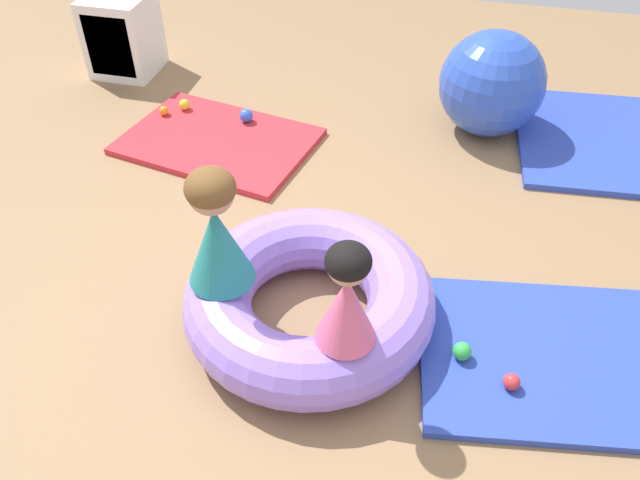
{
  "coord_description": "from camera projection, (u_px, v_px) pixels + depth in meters",
  "views": [
    {
      "loc": [
        0.49,
        -2.03,
        2.23
      ],
      "look_at": [
        -0.02,
        0.06,
        0.33
      ],
      "focal_mm": 35.85,
      "sensor_mm": 36.0,
      "label": 1
    }
  ],
  "objects": [
    {
      "name": "ground_plane",
      "position": [
        321.0,
        301.0,
        3.04
      ],
      "size": [
        8.0,
        8.0,
        0.0
      ],
      "primitive_type": "plane",
      "color": "#93704C"
    },
    {
      "name": "gym_mat_far_right",
      "position": [
        565.0,
        358.0,
        2.76
      ],
      "size": [
        1.36,
        1.04,
        0.04
      ],
      "primitive_type": "cube",
      "rotation": [
        0.0,
        0.0,
        0.15
      ],
      "color": "#2D47B7",
      "rests_on": "ground"
    },
    {
      "name": "child_in_teal",
      "position": [
        216.0,
        229.0,
        2.56
      ],
      "size": [
        0.35,
        0.35,
        0.56
      ],
      "rotation": [
        0.0,
        0.0,
        6.01
      ],
      "color": "teal",
      "rests_on": "inflatable_cushion"
    },
    {
      "name": "play_ball_orange",
      "position": [
        164.0,
        111.0,
        4.24
      ],
      "size": [
        0.06,
        0.06,
        0.06
      ],
      "primitive_type": "sphere",
      "color": "orange",
      "rests_on": "gym_mat_far_left"
    },
    {
      "name": "child_in_pink",
      "position": [
        347.0,
        296.0,
        2.34
      ],
      "size": [
        0.34,
        0.34,
        0.47
      ],
      "rotation": [
        0.0,
        0.0,
        2.5
      ],
      "color": "#E5608E",
      "rests_on": "inflatable_cushion"
    },
    {
      "name": "inflatable_cushion",
      "position": [
        309.0,
        299.0,
        2.85
      ],
      "size": [
        1.12,
        1.12,
        0.3
      ],
      "primitive_type": "torus",
      "color": "#9975EA",
      "rests_on": "ground"
    },
    {
      "name": "play_ball_blue",
      "position": [
        246.0,
        116.0,
        4.16
      ],
      "size": [
        0.09,
        0.09,
        0.09
      ],
      "primitive_type": "sphere",
      "color": "blue",
      "rests_on": "gym_mat_far_left"
    },
    {
      "name": "gym_mat_far_left",
      "position": [
        218.0,
        141.0,
        4.05
      ],
      "size": [
        1.29,
        1.01,
        0.04
      ],
      "primitive_type": "cube",
      "rotation": [
        0.0,
        0.0,
        -0.19
      ],
      "color": "red",
      "rests_on": "ground"
    },
    {
      "name": "storage_cube",
      "position": [
        121.0,
        36.0,
        4.62
      ],
      "size": [
        0.44,
        0.44,
        0.56
      ],
      "color": "white",
      "rests_on": "ground"
    },
    {
      "name": "exercise_ball_large",
      "position": [
        492.0,
        84.0,
        3.98
      ],
      "size": [
        0.66,
        0.66,
        0.66
      ],
      "primitive_type": "sphere",
      "color": "blue",
      "rests_on": "ground"
    },
    {
      "name": "play_ball_red",
      "position": [
        512.0,
        382.0,
        2.6
      ],
      "size": [
        0.07,
        0.07,
        0.07
      ],
      "primitive_type": "sphere",
      "color": "red",
      "rests_on": "gym_mat_far_right"
    },
    {
      "name": "play_ball_yellow",
      "position": [
        184.0,
        105.0,
        4.29
      ],
      "size": [
        0.07,
        0.07,
        0.07
      ],
      "primitive_type": "sphere",
      "color": "yellow",
      "rests_on": "gym_mat_far_left"
    },
    {
      "name": "play_ball_green",
      "position": [
        462.0,
        351.0,
        2.71
      ],
      "size": [
        0.08,
        0.08,
        0.08
      ],
      "primitive_type": "sphere",
      "color": "green",
      "rests_on": "gym_mat_far_right"
    }
  ]
}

